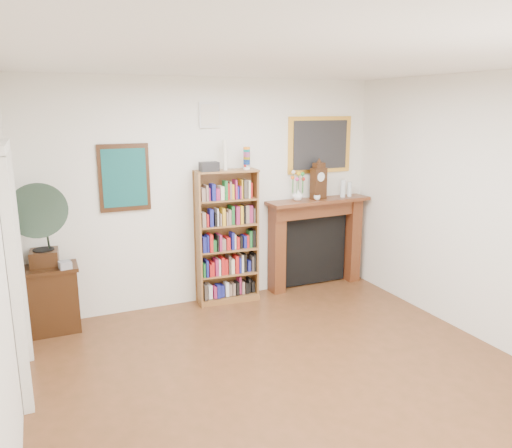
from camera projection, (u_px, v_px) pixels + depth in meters
The scene contains 15 objects.
room at pixel (311, 240), 4.01m from camera, with size 4.51×5.01×2.81m.
door_casing at pixel (14, 250), 4.24m from camera, with size 0.08×1.02×2.17m.
teal_poster at pixel (124, 178), 5.75m from camera, with size 0.58×0.04×0.78m.
small_picture at pixel (210, 115), 6.00m from camera, with size 0.26×0.04×0.30m.
gilt_painting at pixel (320, 145), 6.70m from camera, with size 0.95×0.04×0.75m.
bookshelf at pixel (227, 230), 6.26m from camera, with size 0.80×0.34×1.95m.
side_cabinet at pixel (54, 299), 5.52m from camera, with size 0.55×0.40×0.75m, color black.
fireplace at pixel (315, 234), 6.87m from camera, with size 1.48×0.40×1.24m.
gramophone at pixel (41, 221), 5.19m from camera, with size 0.63×0.76×0.95m.
cd_stack at pixel (65, 265), 5.36m from camera, with size 0.12×0.12×0.08m, color #B4B5C1.
mantel_clock at pixel (319, 182), 6.65m from camera, with size 0.23×0.16×0.49m.
flower_vase at pixel (298, 195), 6.59m from camera, with size 0.14×0.14×0.15m, color white.
teacup at pixel (317, 198), 6.62m from camera, with size 0.09×0.09×0.07m, color white.
bottle_left at pixel (343, 188), 6.82m from camera, with size 0.07×0.07×0.24m, color silver.
bottle_right at pixel (349, 189), 6.88m from camera, with size 0.06×0.06×0.20m, color silver.
Camera 1 is at (-1.97, -3.36, 2.44)m, focal length 35.00 mm.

